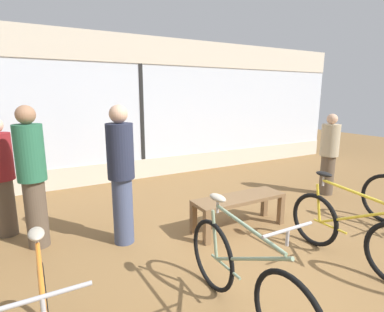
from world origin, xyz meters
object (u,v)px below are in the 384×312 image
Objects in this scene: bicycle_right at (350,232)px; customer_near_rack at (32,174)px; customer_by_window at (329,153)px; customer_mid_floor at (121,172)px; display_bench at (239,203)px; bicycle_left at (243,277)px; customer_near_bench at (1,175)px.

bicycle_right is 3.88m from customer_near_rack.
customer_mid_floor is (-4.07, -0.00, 0.14)m from customer_by_window.
customer_near_rack is at bearing 145.13° from bicycle_right.
customer_near_rack is at bearing 175.10° from customer_by_window.
display_bench is 0.77× the size of customer_near_rack.
customer_near_rack reaches higher than bicycle_left.
customer_by_window is at bearing 9.42° from display_bench.
bicycle_right is at bearing -67.52° from display_bench.
customer_near_rack is (-2.59, 0.84, 0.56)m from display_bench.
customer_by_window is 0.87× the size of customer_mid_floor.
bicycle_left is 0.95× the size of customer_near_rack.
customer_near_bench is (-1.37, 1.01, -0.10)m from customer_mid_floor.
customer_mid_floor is at bearing -179.95° from customer_by_window.
bicycle_left is at bearing -176.23° from bicycle_right.
bicycle_left is at bearing -152.34° from customer_by_window.
customer_near_rack is (-1.50, 2.30, 0.56)m from bicycle_left.
customer_near_rack is 1.09m from customer_mid_floor.
customer_by_window is at bearing 42.53° from bicycle_right.
bicycle_left is at bearing -74.90° from customer_mid_floor.
customer_by_window is at bearing 27.66° from bicycle_left.
bicycle_left reaches higher than display_bench.
bicycle_right is 1.21× the size of display_bench.
customer_mid_floor is 1.70m from customer_near_bench.
customer_mid_floor reaches higher than bicycle_right.
bicycle_right is at bearing -38.13° from customer_near_bench.
customer_by_window reaches higher than display_bench.
customer_mid_floor is (1.00, -0.44, 0.00)m from customer_near_rack.
bicycle_left is 0.95× the size of customer_mid_floor.
customer_mid_floor is (-2.15, 1.76, 0.58)m from bicycle_right.
display_bench is at bearing 53.25° from bicycle_left.
bicycle_right is 0.94× the size of customer_near_rack.
bicycle_left is 1.09× the size of customer_by_window.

